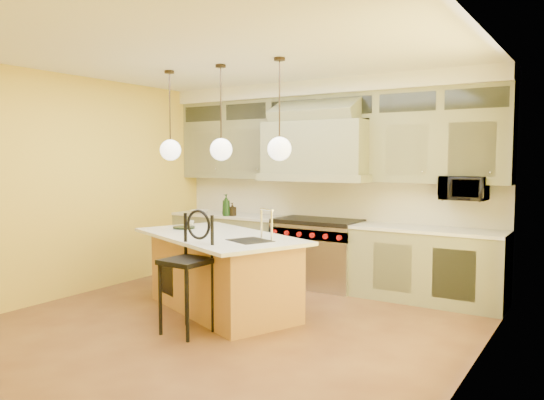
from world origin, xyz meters
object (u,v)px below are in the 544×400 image
Objects in this scene: kitchen_island at (222,271)px; microwave at (464,188)px; range at (318,252)px; counter_stool at (189,263)px.

microwave is (2.35, 1.80, 0.98)m from kitchen_island.
microwave is (1.95, 0.11, 0.96)m from range.
microwave reaches higher than range.
microwave reaches higher than kitchen_island.
kitchen_island is at bearing 106.01° from counter_stool.
range is 2.21× the size of microwave.
counter_stool is at bearing -53.94° from kitchen_island.
range is 0.48× the size of kitchen_island.
range is at bearing -176.88° from microwave.
kitchen_island is 0.88m from counter_stool.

